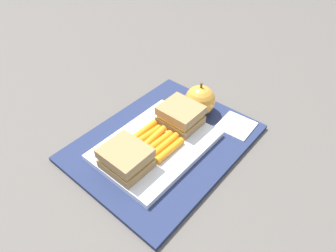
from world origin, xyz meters
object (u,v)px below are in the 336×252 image
object	(u,v)px
sandwich_half_right	(181,115)
sandwich_half_left	(126,158)
food_tray	(156,145)
apple	(199,100)
carrot_sticks_bundle	(155,141)
paper_napkin	(236,125)

from	to	relation	value
sandwich_half_right	sandwich_half_left	bearing A→B (deg)	180.00
food_tray	apple	bearing A→B (deg)	1.28
food_tray	apple	size ratio (longest dim) A/B	2.92
sandwich_half_left	apple	world-z (taller)	apple
sandwich_half_left	carrot_sticks_bundle	size ratio (longest dim) A/B	0.90
sandwich_half_left	carrot_sticks_bundle	world-z (taller)	sandwich_half_left
carrot_sticks_bundle	apple	bearing A→B (deg)	1.20
sandwich_half_right	paper_napkin	world-z (taller)	sandwich_half_right
food_tray	apple	world-z (taller)	apple
sandwich_half_left	carrot_sticks_bundle	xyz separation A→B (m)	(0.08, 0.00, -0.02)
food_tray	carrot_sticks_bundle	distance (m)	0.01
carrot_sticks_bundle	paper_napkin	world-z (taller)	carrot_sticks_bundle
carrot_sticks_bundle	paper_napkin	xyz separation A→B (m)	(0.16, -0.09, -0.02)
carrot_sticks_bundle	paper_napkin	distance (m)	0.18
food_tray	sandwich_half_left	bearing A→B (deg)	180.00
food_tray	paper_napkin	size ratio (longest dim) A/B	3.29
food_tray	sandwich_half_left	distance (m)	0.08
apple	paper_napkin	bearing A→B (deg)	-81.42
apple	paper_napkin	world-z (taller)	apple
carrot_sticks_bundle	sandwich_half_right	bearing A→B (deg)	-0.14
sandwich_half_left	paper_napkin	bearing A→B (deg)	-20.55
food_tray	sandwich_half_right	bearing A→B (deg)	0.00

